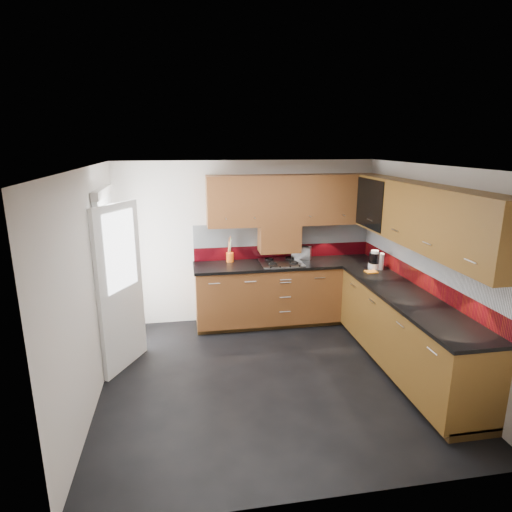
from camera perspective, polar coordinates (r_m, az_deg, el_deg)
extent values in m
cube|color=black|center=(5.19, 1.97, -15.87)|extent=(4.00, 3.80, 0.02)
cube|color=white|center=(4.46, 2.26, 12.41)|extent=(4.00, 3.80, 0.10)
cube|color=beige|center=(6.43, -1.22, 1.94)|extent=(4.00, 0.08, 2.64)
cube|color=beige|center=(3.05, 9.33, -13.59)|extent=(4.00, 0.08, 2.64)
cube|color=beige|center=(4.71, -21.76, -4.05)|extent=(0.08, 3.80, 2.64)
cube|color=beige|center=(5.41, 22.67, -1.75)|extent=(0.08, 3.80, 2.64)
cube|color=brown|center=(6.42, 4.14, -4.87)|extent=(2.70, 0.60, 0.95)
cube|color=brown|center=(5.40, 19.36, -9.65)|extent=(0.60, 2.60, 0.95)
cube|color=#3F2911|center=(6.60, 4.01, -8.26)|extent=(2.70, 0.54, 0.10)
cube|color=#3F2911|center=(5.60, 19.25, -13.58)|extent=(0.54, 2.60, 0.10)
cube|color=black|center=(6.27, 4.15, -1.08)|extent=(2.72, 0.62, 0.04)
cube|color=black|center=(5.22, 19.78, -5.29)|extent=(0.62, 2.60, 0.04)
cube|color=maroon|center=(6.52, 3.64, 0.65)|extent=(2.70, 0.02, 0.20)
cube|color=silver|center=(6.46, 3.68, 2.97)|extent=(2.70, 0.02, 0.34)
cube|color=maroon|center=(5.59, 20.98, -2.78)|extent=(0.02, 3.20, 0.20)
cube|color=silver|center=(5.52, 21.24, -0.11)|extent=(0.02, 3.20, 0.34)
cube|color=brown|center=(6.25, 4.98, 7.47)|extent=(2.50, 0.33, 0.72)
cube|color=brown|center=(5.20, 21.25, 5.00)|extent=(0.33, 2.87, 0.72)
cube|color=silver|center=(6.08, 3.98, 5.27)|extent=(1.80, 0.01, 0.16)
cube|color=silver|center=(5.12, 19.52, 2.62)|extent=(0.01, 2.00, 0.16)
cube|color=brown|center=(6.30, 3.11, 2.39)|extent=(0.60, 0.33, 0.40)
cube|color=black|center=(6.02, 14.84, 6.75)|extent=(0.01, 0.80, 0.66)
cube|color=#FFD18C|center=(6.16, 17.47, 6.73)|extent=(0.01, 0.76, 0.64)
cube|color=black|center=(6.10, 16.34, 6.93)|extent=(0.29, 0.76, 0.01)
cylinder|color=black|center=(5.86, 17.47, 7.53)|extent=(0.07, 0.07, 0.16)
cylinder|color=black|center=(5.99, 16.83, 7.73)|extent=(0.07, 0.07, 0.16)
cylinder|color=white|center=(6.13, 16.21, 7.92)|extent=(0.07, 0.07, 0.16)
cylinder|color=black|center=(6.26, 15.62, 8.10)|extent=(0.07, 0.07, 0.16)
cube|color=white|center=(5.59, -18.96, -2.82)|extent=(0.06, 0.95, 2.04)
cube|color=white|center=(5.24, -17.57, -4.11)|extent=(0.42, 0.73, 1.98)
cube|color=white|center=(5.11, -17.63, 0.68)|extent=(0.28, 0.50, 0.90)
cube|color=silver|center=(6.23, 3.38, -0.88)|extent=(0.60, 0.52, 0.02)
torus|color=black|center=(6.08, 2.21, -1.04)|extent=(0.13, 0.13, 0.02)
torus|color=black|center=(6.15, 5.05, -0.90)|extent=(0.13, 0.13, 0.02)
torus|color=black|center=(6.31, 1.75, -0.42)|extent=(0.13, 0.13, 0.02)
torus|color=black|center=(6.38, 4.49, -0.30)|extent=(0.13, 0.13, 0.02)
cube|color=black|center=(6.00, 3.91, -1.43)|extent=(0.46, 0.04, 0.02)
cylinder|color=#D85914|center=(6.30, -3.50, -0.17)|extent=(0.11, 0.11, 0.14)
cylinder|color=brown|center=(6.27, -3.54, 1.35)|extent=(0.05, 0.01, 0.27)
cylinder|color=brown|center=(6.27, -3.47, 1.27)|extent=(0.05, 0.03, 0.25)
cylinder|color=brown|center=(6.27, -3.59, 1.43)|extent=(0.05, 0.03, 0.29)
cylinder|color=brown|center=(6.27, -3.40, 1.18)|extent=(0.04, 0.04, 0.24)
cylinder|color=brown|center=(6.27, -3.67, 1.29)|extent=(0.04, 0.05, 0.26)
cube|color=silver|center=(6.46, 6.09, 0.40)|extent=(0.32, 0.27, 0.19)
cube|color=black|center=(6.43, 6.11, 1.27)|extent=(0.20, 0.11, 0.01)
cube|color=black|center=(6.47, 6.01, 1.36)|extent=(0.20, 0.11, 0.01)
cylinder|color=white|center=(6.15, 15.44, -1.30)|extent=(0.16, 0.16, 0.09)
cylinder|color=black|center=(6.12, 15.52, -0.26)|extent=(0.15, 0.15, 0.14)
cylinder|color=white|center=(6.09, 15.58, 0.55)|extent=(0.11, 0.11, 0.04)
cylinder|color=white|center=(6.15, 16.19, -0.69)|extent=(0.13, 0.13, 0.23)
cube|color=orange|center=(5.99, 15.12, -2.06)|extent=(0.16, 0.14, 0.02)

